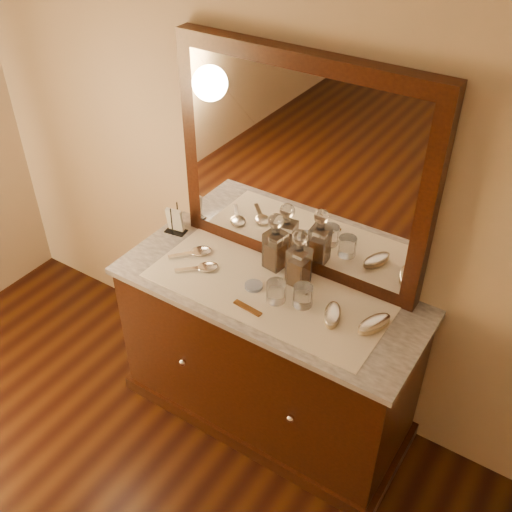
% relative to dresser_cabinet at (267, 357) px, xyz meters
% --- Properties ---
extents(dresser_cabinet, '(1.40, 0.55, 0.82)m').
position_rel_dresser_cabinet_xyz_m(dresser_cabinet, '(0.00, 0.00, 0.00)').
color(dresser_cabinet, black).
rests_on(dresser_cabinet, floor).
extents(dresser_plinth, '(1.46, 0.59, 0.08)m').
position_rel_dresser_cabinet_xyz_m(dresser_plinth, '(0.00, 0.00, -0.37)').
color(dresser_plinth, black).
rests_on(dresser_plinth, floor).
extents(knob_left, '(0.04, 0.04, 0.04)m').
position_rel_dresser_cabinet_xyz_m(knob_left, '(-0.30, -0.28, 0.04)').
color(knob_left, silver).
rests_on(knob_left, dresser_cabinet).
extents(knob_right, '(0.04, 0.04, 0.04)m').
position_rel_dresser_cabinet_xyz_m(knob_right, '(0.30, -0.28, 0.04)').
color(knob_right, silver).
rests_on(knob_right, dresser_cabinet).
extents(marble_top, '(1.44, 0.59, 0.03)m').
position_rel_dresser_cabinet_xyz_m(marble_top, '(0.00, 0.00, 0.42)').
color(marble_top, silver).
rests_on(marble_top, dresser_cabinet).
extents(mirror_frame, '(1.20, 0.08, 1.00)m').
position_rel_dresser_cabinet_xyz_m(mirror_frame, '(0.00, 0.25, 0.94)').
color(mirror_frame, black).
rests_on(mirror_frame, marble_top).
extents(mirror_glass, '(1.06, 0.01, 0.86)m').
position_rel_dresser_cabinet_xyz_m(mirror_glass, '(0.00, 0.21, 0.94)').
color(mirror_glass, white).
rests_on(mirror_glass, marble_top).
extents(lace_runner, '(1.10, 0.45, 0.00)m').
position_rel_dresser_cabinet_xyz_m(lace_runner, '(0.00, -0.02, 0.44)').
color(lace_runner, white).
rests_on(lace_runner, marble_top).
extents(pin_dish, '(0.11, 0.11, 0.01)m').
position_rel_dresser_cabinet_xyz_m(pin_dish, '(-0.06, -0.03, 0.45)').
color(pin_dish, silver).
rests_on(pin_dish, lace_runner).
extents(comb, '(0.14, 0.04, 0.01)m').
position_rel_dresser_cabinet_xyz_m(comb, '(-0.00, -0.16, 0.45)').
color(comb, brown).
rests_on(comb, lace_runner).
extents(napkin_rack, '(0.11, 0.08, 0.16)m').
position_rel_dresser_cabinet_xyz_m(napkin_rack, '(-0.63, 0.12, 0.50)').
color(napkin_rack, black).
rests_on(napkin_rack, marble_top).
extents(decanter_left, '(0.10, 0.10, 0.29)m').
position_rel_dresser_cabinet_xyz_m(decanter_left, '(-0.06, 0.16, 0.56)').
color(decanter_left, '#8C4A14').
rests_on(decanter_left, lace_runner).
extents(decanter_right, '(0.09, 0.09, 0.29)m').
position_rel_dresser_cabinet_xyz_m(decanter_right, '(0.09, 0.11, 0.55)').
color(decanter_right, '#8C4A14').
rests_on(decanter_right, lace_runner).
extents(brush_near, '(0.12, 0.17, 0.04)m').
position_rel_dresser_cabinet_xyz_m(brush_near, '(0.33, -0.02, 0.47)').
color(brush_near, tan).
rests_on(brush_near, lace_runner).
extents(brush_far, '(0.13, 0.18, 0.05)m').
position_rel_dresser_cabinet_xyz_m(brush_far, '(0.50, 0.02, 0.47)').
color(brush_far, tan).
rests_on(brush_far, lace_runner).
extents(hand_mirror_outer, '(0.18, 0.20, 0.02)m').
position_rel_dresser_cabinet_xyz_m(hand_mirror_outer, '(-0.43, 0.04, 0.45)').
color(hand_mirror_outer, silver).
rests_on(hand_mirror_outer, lace_runner).
extents(hand_mirror_inner, '(0.18, 0.18, 0.02)m').
position_rel_dresser_cabinet_xyz_m(hand_mirror_inner, '(-0.33, -0.04, 0.45)').
color(hand_mirror_inner, silver).
rests_on(hand_mirror_inner, lace_runner).
extents(tumblers, '(0.20, 0.13, 0.10)m').
position_rel_dresser_cabinet_xyz_m(tumblers, '(0.13, -0.03, 0.49)').
color(tumblers, white).
rests_on(tumblers, lace_runner).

